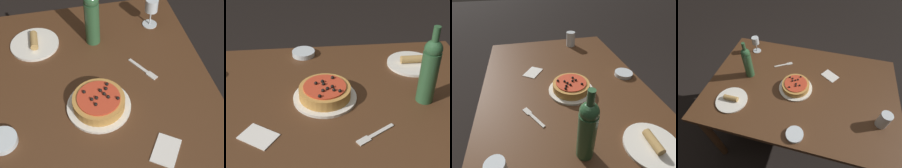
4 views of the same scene
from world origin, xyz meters
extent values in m
cube|color=#4C2D19|center=(0.00, 0.00, 0.73)|extent=(1.45, 0.96, 0.03)
cylinder|color=#4C2D19|center=(0.67, 0.42, 0.36)|extent=(0.06, 0.06, 0.72)
cylinder|color=#4C2D19|center=(0.67, -0.42, 0.36)|extent=(0.06, 0.06, 0.72)
cylinder|color=white|center=(0.04, 0.02, 0.76)|extent=(0.26, 0.26, 0.01)
cylinder|color=#BC843D|center=(0.04, 0.02, 0.78)|extent=(0.21, 0.21, 0.04)
cylinder|color=red|center=(0.04, 0.02, 0.81)|extent=(0.17, 0.17, 0.01)
sphere|color=black|center=(0.04, 0.03, 0.82)|extent=(0.01, 0.01, 0.01)
sphere|color=black|center=(0.02, -0.05, 0.82)|extent=(0.01, 0.01, 0.01)
sphere|color=black|center=(0.05, 0.00, 0.82)|extent=(0.01, 0.01, 0.01)
sphere|color=black|center=(0.07, 0.01, 0.82)|extent=(0.01, 0.01, 0.01)
sphere|color=black|center=(0.10, -0.02, 0.82)|extent=(0.01, 0.01, 0.01)
sphere|color=black|center=(0.03, -0.01, 0.82)|extent=(0.01, 0.01, 0.01)
sphere|color=black|center=(0.03, 0.05, 0.82)|extent=(0.01, 0.01, 0.01)
sphere|color=black|center=(0.01, 0.04, 0.82)|extent=(0.01, 0.01, 0.01)
sphere|color=black|center=(0.07, -0.01, 0.82)|extent=(0.01, 0.01, 0.01)
sphere|color=black|center=(0.08, 0.07, 0.82)|extent=(0.01, 0.01, 0.01)
cylinder|color=silver|center=(0.50, -0.33, 0.75)|extent=(0.07, 0.07, 0.00)
cylinder|color=silver|center=(0.50, -0.33, 0.79)|extent=(0.01, 0.01, 0.08)
cylinder|color=silver|center=(0.50, -0.33, 0.87)|extent=(0.06, 0.06, 0.06)
cylinder|color=#2D5633|center=(0.43, -0.02, 0.86)|extent=(0.07, 0.07, 0.21)
sphere|color=#2D5633|center=(0.43, -0.02, 0.98)|extent=(0.07, 0.07, 0.07)
cylinder|color=silver|center=(-0.04, 0.40, 0.76)|extent=(0.11, 0.11, 0.02)
cube|color=beige|center=(0.22, -0.19, 0.75)|extent=(0.10, 0.07, 0.00)
cube|color=beige|center=(0.15, -0.23, 0.75)|extent=(0.05, 0.05, 0.00)
cylinder|color=white|center=(0.46, 0.25, 0.76)|extent=(0.23, 0.23, 0.01)
cylinder|color=#B2894C|center=(0.46, 0.25, 0.78)|extent=(0.10, 0.04, 0.04)
cube|color=silver|center=(-0.20, -0.17, 0.75)|extent=(0.15, 0.14, 0.00)
camera|label=1|loc=(-0.70, 0.13, 1.75)|focal=50.00mm
camera|label=2|loc=(-0.01, -0.99, 1.50)|focal=50.00mm
camera|label=3|loc=(0.80, -0.19, 1.38)|focal=28.00mm
camera|label=4|loc=(-0.13, 0.86, 1.80)|focal=28.00mm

